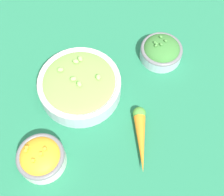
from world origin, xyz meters
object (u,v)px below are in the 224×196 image
bowl_lettuce (80,85)px  bowl_squash (41,158)px  loose_carrot (141,137)px  bowl_broccoli (161,51)px

bowl_lettuce → bowl_squash: size_ratio=1.92×
bowl_squash → loose_carrot: 0.24m
bowl_squash → bowl_lettuce: bearing=49.4°
bowl_broccoli → loose_carrot: (-0.14, -0.22, -0.01)m
bowl_lettuce → bowl_broccoli: (0.25, 0.04, -0.01)m
loose_carrot → bowl_broccoli: bearing=163.9°
bowl_lettuce → bowl_broccoli: size_ratio=1.83×
bowl_lettuce → bowl_squash: 0.21m
bowl_squash → loose_carrot: bearing=-4.2°
bowl_squash → loose_carrot: (0.24, -0.02, -0.02)m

